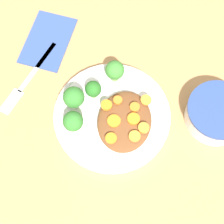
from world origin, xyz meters
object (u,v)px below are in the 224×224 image
object	(u,v)px
plate	(112,116)
dip_bowl	(217,113)
fork	(24,84)
napkin	(48,40)

from	to	relation	value
plate	dip_bowl	distance (m)	0.22
fork	napkin	size ratio (longest dim) A/B	1.23
dip_bowl	napkin	world-z (taller)	dip_bowl
napkin	dip_bowl	bearing A→B (deg)	-108.25
plate	napkin	bearing A→B (deg)	47.46
plate	fork	world-z (taller)	plate
dip_bowl	napkin	xyz separation A→B (m)	(0.13, 0.39, -0.03)
plate	dip_bowl	size ratio (longest dim) A/B	1.89
dip_bowl	fork	distance (m)	0.42
plate	fork	size ratio (longest dim) A/B	1.25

